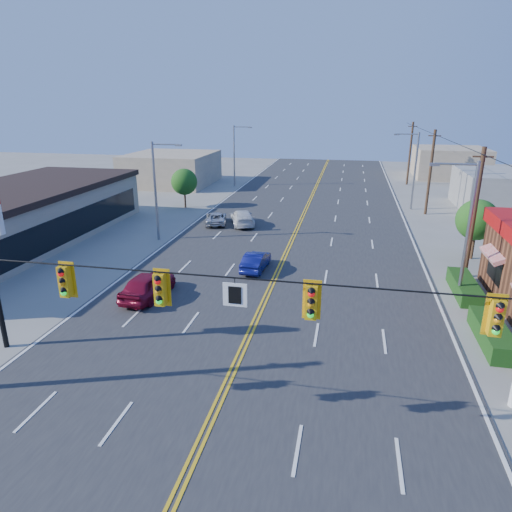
% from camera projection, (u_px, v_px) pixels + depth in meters
% --- Properties ---
extents(ground, '(160.00, 160.00, 0.00)m').
position_uv_depth(ground, '(204.00, 437.00, 15.72)').
color(ground, gray).
rests_on(ground, ground).
extents(road, '(20.00, 120.00, 0.06)m').
position_uv_depth(road, '(285.00, 255.00, 34.25)').
color(road, '#2D2D30').
rests_on(road, ground).
extents(signal_span, '(24.32, 0.34, 9.00)m').
position_uv_depth(signal_span, '(194.00, 308.00, 14.17)').
color(signal_span, '#47301E').
rests_on(signal_span, ground).
extents(strip_mall, '(10.40, 26.40, 4.40)m').
position_uv_depth(strip_mall, '(6.00, 218.00, 35.88)').
color(strip_mall, tan).
rests_on(strip_mall, ground).
extents(streetlight_se, '(2.55, 0.25, 8.00)m').
position_uv_depth(streetlight_se, '(465.00, 225.00, 25.19)').
color(streetlight_se, gray).
rests_on(streetlight_se, ground).
extents(streetlight_ne, '(2.55, 0.25, 8.00)m').
position_uv_depth(streetlight_ne, '(413.00, 167.00, 47.45)').
color(streetlight_ne, gray).
rests_on(streetlight_ne, ground).
extents(streetlight_sw, '(2.55, 0.25, 8.00)m').
position_uv_depth(streetlight_sw, '(157.00, 186.00, 36.72)').
color(streetlight_sw, gray).
rests_on(streetlight_sw, ground).
extents(streetlight_nw, '(2.55, 0.25, 8.00)m').
position_uv_depth(streetlight_nw, '(236.00, 152.00, 60.84)').
color(streetlight_nw, gray).
rests_on(streetlight_nw, ground).
extents(utility_pole_near, '(0.28, 0.28, 8.40)m').
position_uv_depth(utility_pole_near, '(474.00, 215.00, 28.73)').
color(utility_pole_near, '#47301E').
rests_on(utility_pole_near, ground).
extents(utility_pole_mid, '(0.28, 0.28, 8.40)m').
position_uv_depth(utility_pole_mid, '(430.00, 173.00, 45.43)').
color(utility_pole_mid, '#47301E').
rests_on(utility_pole_mid, ground).
extents(utility_pole_far, '(0.28, 0.28, 8.40)m').
position_uv_depth(utility_pole_far, '(410.00, 154.00, 62.12)').
color(utility_pole_far, '#47301E').
rests_on(utility_pole_far, ground).
extents(tree_kfc_rear, '(2.94, 2.94, 4.41)m').
position_uv_depth(tree_kfc_rear, '(477.00, 220.00, 32.60)').
color(tree_kfc_rear, '#47301E').
rests_on(tree_kfc_rear, ground).
extents(tree_west, '(2.80, 2.80, 4.20)m').
position_uv_depth(tree_west, '(184.00, 182.00, 48.83)').
color(tree_west, '#47301E').
rests_on(tree_west, ground).
extents(bld_west_far, '(11.00, 12.00, 4.20)m').
position_uv_depth(bld_west_far, '(172.00, 169.00, 63.37)').
color(bld_west_far, tan).
rests_on(bld_west_far, ground).
extents(bld_east_far, '(10.00, 10.00, 4.40)m').
position_uv_depth(bld_east_far, '(449.00, 163.00, 68.89)').
color(bld_east_far, tan).
rests_on(bld_east_far, ground).
extents(car_magenta, '(2.11, 4.59, 1.53)m').
position_uv_depth(car_magenta, '(148.00, 286.00, 26.62)').
color(car_magenta, maroon).
rests_on(car_magenta, ground).
extents(car_blue, '(1.51, 3.81, 1.23)m').
position_uv_depth(car_blue, '(256.00, 262.00, 31.04)').
color(car_blue, navy).
rests_on(car_blue, ground).
extents(car_white, '(3.39, 5.09, 1.37)m').
position_uv_depth(car_white, '(242.00, 218.00, 42.34)').
color(car_white, silver).
rests_on(car_white, ground).
extents(car_silver, '(2.80, 4.35, 1.12)m').
position_uv_depth(car_silver, '(216.00, 219.00, 42.66)').
color(car_silver, '#BBBBC0').
rests_on(car_silver, ground).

